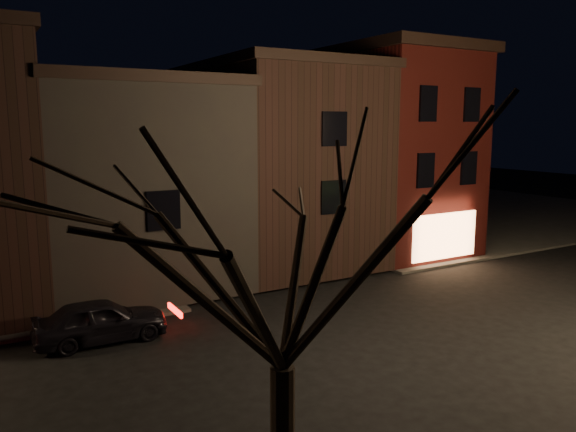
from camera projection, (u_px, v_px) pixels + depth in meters
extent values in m
plane|color=black|center=(389.00, 330.00, 18.50)|extent=(120.00, 120.00, 0.00)
cube|color=#2D2B28|center=(419.00, 207.00, 45.46)|extent=(30.00, 30.00, 0.12)
cube|color=#400D0B|center=(391.00, 155.00, 29.74)|extent=(6.00, 8.00, 10.00)
cube|color=black|center=(394.00, 52.00, 28.89)|extent=(6.50, 8.50, 0.50)
cube|color=#ECA36A|center=(445.00, 236.00, 26.88)|extent=(4.00, 0.12, 2.20)
cube|color=black|center=(275.00, 167.00, 27.46)|extent=(7.00, 10.00, 9.00)
cube|color=black|center=(275.00, 69.00, 26.70)|extent=(7.30, 10.30, 0.40)
cube|color=black|center=(126.00, 186.00, 23.95)|extent=(7.50, 10.00, 8.00)
cube|color=black|center=(122.00, 85.00, 23.27)|extent=(7.80, 10.30, 0.40)
imported|color=black|center=(101.00, 320.00, 17.43)|extent=(4.05, 1.73, 1.36)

